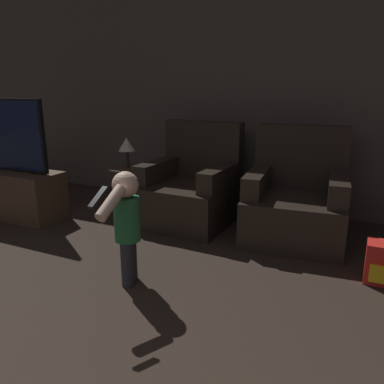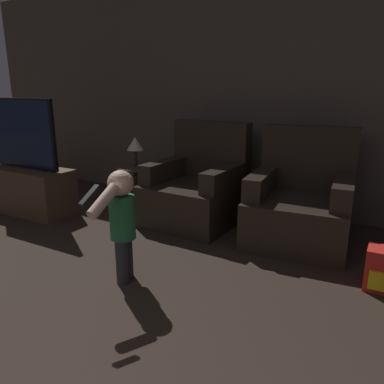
{
  "view_description": "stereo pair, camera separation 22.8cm",
  "coord_description": "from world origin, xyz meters",
  "px_view_note": "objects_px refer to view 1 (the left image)",
  "views": [
    {
      "loc": [
        1.16,
        0.39,
        1.34
      ],
      "look_at": [
        -0.07,
        3.05,
        0.53
      ],
      "focal_mm": 35.0,
      "sensor_mm": 36.0,
      "label": 1
    },
    {
      "loc": [
        1.37,
        0.49,
        1.34
      ],
      "look_at": [
        -0.07,
        3.05,
        0.53
      ],
      "focal_mm": 35.0,
      "sensor_mm": 36.0,
      "label": 2
    }
  ],
  "objects_px": {
    "tv": "(9,135)",
    "lamp": "(127,145)",
    "person_toddler": "(126,219)",
    "armchair_right": "(296,202)",
    "toy_backpack": "(381,263)",
    "armchair_left": "(191,189)"
  },
  "relations": [
    {
      "from": "tv",
      "to": "person_toddler",
      "type": "bearing_deg",
      "value": -20.4
    },
    {
      "from": "armchair_right",
      "to": "toy_backpack",
      "type": "relative_size",
      "value": 3.4
    },
    {
      "from": "armchair_right",
      "to": "tv",
      "type": "relative_size",
      "value": 1.06
    },
    {
      "from": "armchair_right",
      "to": "lamp",
      "type": "xyz_separation_m",
      "value": [
        -1.79,
        -0.07,
        0.43
      ]
    },
    {
      "from": "lamp",
      "to": "armchair_right",
      "type": "bearing_deg",
      "value": 2.12
    },
    {
      "from": "armchair_left",
      "to": "tv",
      "type": "height_order",
      "value": "tv"
    },
    {
      "from": "armchair_left",
      "to": "tv",
      "type": "relative_size",
      "value": 1.06
    },
    {
      "from": "toy_backpack",
      "to": "armchair_right",
      "type": "bearing_deg",
      "value": 139.16
    },
    {
      "from": "tv",
      "to": "toy_backpack",
      "type": "bearing_deg",
      "value": 0.93
    },
    {
      "from": "person_toddler",
      "to": "tv",
      "type": "bearing_deg",
      "value": 49.34
    },
    {
      "from": "tv",
      "to": "lamp",
      "type": "distance_m",
      "value": 1.19
    },
    {
      "from": "tv",
      "to": "person_toddler",
      "type": "distance_m",
      "value": 2.07
    },
    {
      "from": "armchair_right",
      "to": "person_toddler",
      "type": "relative_size",
      "value": 1.24
    },
    {
      "from": "toy_backpack",
      "to": "person_toddler",
      "type": "bearing_deg",
      "value": -154.66
    },
    {
      "from": "armchair_right",
      "to": "armchair_left",
      "type": "bearing_deg",
      "value": 174.82
    },
    {
      "from": "armchair_right",
      "to": "tv",
      "type": "xyz_separation_m",
      "value": [
        -2.81,
        -0.68,
        0.54
      ]
    },
    {
      "from": "armchair_left",
      "to": "person_toddler",
      "type": "height_order",
      "value": "armchair_left"
    },
    {
      "from": "armchair_left",
      "to": "tv",
      "type": "distance_m",
      "value": 1.95
    },
    {
      "from": "lamp",
      "to": "person_toddler",
      "type": "bearing_deg",
      "value": -56.02
    },
    {
      "from": "armchair_left",
      "to": "toy_backpack",
      "type": "bearing_deg",
      "value": -17.14
    },
    {
      "from": "armchair_right",
      "to": "lamp",
      "type": "height_order",
      "value": "armchair_right"
    },
    {
      "from": "armchair_right",
      "to": "person_toddler",
      "type": "height_order",
      "value": "armchair_right"
    }
  ]
}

